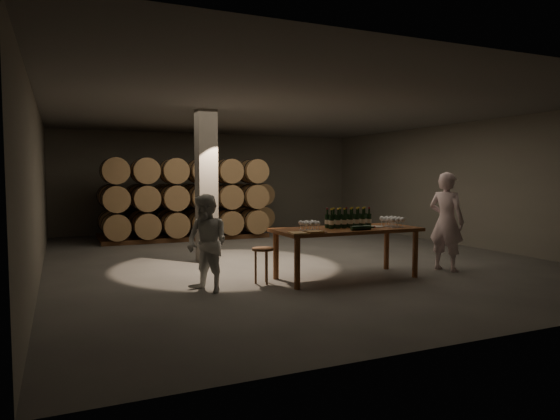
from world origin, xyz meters
name	(u,v)px	position (x,y,z in m)	size (l,w,h in m)	color
room	(206,186)	(-1.80, 0.20, 1.60)	(12.00, 12.00, 12.00)	#4F4C4A
tasting_table	(346,234)	(0.00, -2.50, 0.80)	(2.60, 1.10, 0.90)	brown
barrel_stack_back	(190,208)	(-0.96, 5.20, 0.83)	(5.48, 0.95, 1.57)	brown
barrel_stack_front	(188,198)	(-1.35, 3.80, 1.20)	(4.70, 0.95, 2.31)	brown
bottle_cluster	(348,220)	(0.08, -2.42, 1.03)	(0.87, 0.24, 0.36)	black
lying_bottles	(361,228)	(0.06, -2.90, 0.94)	(0.47, 0.08, 0.08)	black
glass_cluster_left	(309,223)	(-0.78, -2.57, 1.02)	(0.30, 0.30, 0.17)	silver
glass_cluster_right	(392,219)	(0.90, -2.61, 1.03)	(0.31, 0.42, 0.18)	silver
plate	(376,227)	(0.59, -2.56, 0.91)	(0.25, 0.25, 0.01)	silver
notebook_near	(314,232)	(-0.87, -2.92, 0.92)	(0.26, 0.21, 0.03)	olive
notebook_corner	(298,233)	(-1.18, -2.95, 0.91)	(0.24, 0.30, 0.03)	olive
pen	(323,232)	(-0.72, -2.94, 0.91)	(0.01, 0.01, 0.15)	black
stool	(263,254)	(-1.53, -2.31, 0.50)	(0.37, 0.37, 0.61)	brown
person_man	(446,221)	(2.14, -2.65, 0.95)	(0.69, 0.45, 1.90)	white
person_woman	(207,243)	(-2.55, -2.51, 0.77)	(0.75, 0.58, 1.54)	silver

